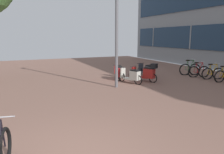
% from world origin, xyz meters
% --- Properties ---
extents(ground, '(21.00, 40.00, 0.13)m').
position_xyz_m(ground, '(1.43, 0.00, -0.02)').
color(ground, '#2B2D24').
extents(bicycle_rack_03, '(1.29, 0.48, 0.93)m').
position_xyz_m(bicycle_rack_03, '(9.19, 4.05, 0.33)').
color(bicycle_rack_03, black).
rests_on(bicycle_rack_03, ground).
extents(bicycle_rack_04, '(1.28, 0.53, 0.95)m').
position_xyz_m(bicycle_rack_04, '(9.25, 4.84, 0.33)').
color(bicycle_rack_04, black).
rests_on(bicycle_rack_04, ground).
extents(bicycle_rack_05, '(1.27, 0.56, 0.96)m').
position_xyz_m(bicycle_rack_05, '(9.02, 5.63, 0.34)').
color(bicycle_rack_05, black).
rests_on(bicycle_rack_05, ground).
extents(bicycle_rack_06, '(1.36, 0.52, 1.03)m').
position_xyz_m(bicycle_rack_06, '(9.08, 6.41, 0.36)').
color(bicycle_rack_06, black).
rests_on(bicycle_rack_06, ground).
extents(scooter_near, '(0.97, 1.68, 1.02)m').
position_xyz_m(scooter_near, '(5.52, 5.86, 0.45)').
color(scooter_near, black).
rests_on(scooter_near, ground).
extents(scooter_mid, '(0.80, 1.71, 0.79)m').
position_xyz_m(scooter_mid, '(4.44, 7.00, 0.40)').
color(scooter_mid, black).
rests_on(scooter_mid, ground).
extents(scooter_far, '(0.52, 1.76, 0.75)m').
position_xyz_m(scooter_far, '(6.38, 7.06, 0.38)').
color(scooter_far, black).
rests_on(scooter_far, ground).
extents(scooter_extra, '(0.77, 1.59, 0.79)m').
position_xyz_m(scooter_extra, '(4.57, 5.77, 0.39)').
color(scooter_extra, black).
rests_on(scooter_extra, ground).
extents(lamp_post, '(0.20, 0.52, 6.11)m').
position_xyz_m(lamp_post, '(3.49, 5.30, 3.38)').
color(lamp_post, slate).
rests_on(lamp_post, ground).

